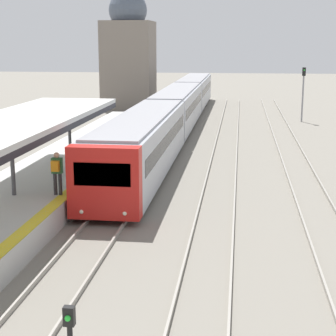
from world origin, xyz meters
TOP-DOWN VIEW (x-y plane):
  - platform_canopy at (-3.63, 13.44)m, footprint 4.00×18.34m
  - person_on_platform at (-2.00, 13.64)m, footprint 0.40×0.40m
  - train_near at (0.00, 36.84)m, footprint 2.72×48.24m
  - signal_mast_far at (10.12, 42.36)m, footprint 0.28×0.29m
  - distant_domed_building at (-6.50, 50.55)m, footprint 4.98×4.98m

SIDE VIEW (x-z plane):
  - train_near at x=0.00m, z-range 0.17..3.26m
  - person_on_platform at x=-2.00m, z-range 1.07..2.73m
  - signal_mast_far at x=10.12m, z-range 0.62..5.21m
  - platform_canopy at x=-3.63m, z-range 2.20..5.03m
  - distant_domed_building at x=-6.50m, z-range -0.37..11.33m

